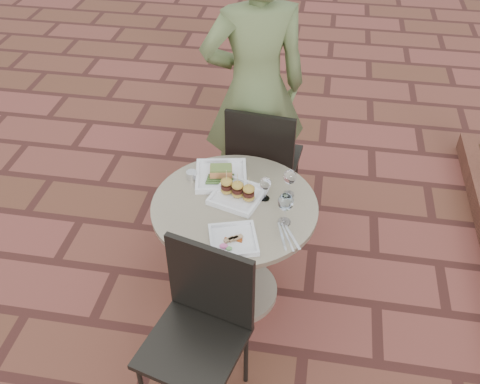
% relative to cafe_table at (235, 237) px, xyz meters
% --- Properties ---
extents(ground, '(60.00, 60.00, 0.00)m').
position_rel_cafe_table_xyz_m(ground, '(0.04, 0.05, -0.48)').
color(ground, brown).
rests_on(ground, ground).
extents(cafe_table, '(0.90, 0.90, 0.73)m').
position_rel_cafe_table_xyz_m(cafe_table, '(0.00, 0.00, 0.00)').
color(cafe_table, gray).
rests_on(cafe_table, ground).
extents(chair_far, '(0.48, 0.48, 0.93)m').
position_rel_cafe_table_xyz_m(chair_far, '(0.06, 0.71, 0.07)').
color(chair_far, black).
rests_on(chair_far, ground).
extents(chair_near, '(0.54, 0.54, 0.93)m').
position_rel_cafe_table_xyz_m(chair_near, '(-0.05, -0.63, 0.07)').
color(chair_near, black).
rests_on(chair_near, ground).
extents(diner, '(0.81, 0.67, 1.88)m').
position_rel_cafe_table_xyz_m(diner, '(-0.02, 0.86, 0.46)').
color(diner, '#536236').
rests_on(diner, ground).
extents(plate_salmon, '(0.34, 0.34, 0.08)m').
position_rel_cafe_table_xyz_m(plate_salmon, '(-0.11, 0.21, 0.27)').
color(plate_salmon, white).
rests_on(plate_salmon, cafe_table).
extents(plate_sliders, '(0.32, 0.32, 0.17)m').
position_rel_cafe_table_xyz_m(plate_sliders, '(0.01, 0.06, 0.28)').
color(plate_sliders, white).
rests_on(plate_sliders, cafe_table).
extents(plate_tuna, '(0.29, 0.29, 0.03)m').
position_rel_cafe_table_xyz_m(plate_tuna, '(0.04, -0.28, 0.26)').
color(plate_tuna, white).
rests_on(plate_tuna, cafe_table).
extents(wine_glass_right, '(0.08, 0.08, 0.19)m').
position_rel_cafe_table_xyz_m(wine_glass_right, '(0.28, -0.09, 0.38)').
color(wine_glass_right, white).
rests_on(wine_glass_right, cafe_table).
extents(wine_glass_mid, '(0.06, 0.06, 0.14)m').
position_rel_cafe_table_xyz_m(wine_glass_mid, '(0.15, 0.07, 0.35)').
color(wine_glass_mid, white).
rests_on(wine_glass_mid, cafe_table).
extents(wine_glass_far, '(0.07, 0.07, 0.16)m').
position_rel_cafe_table_xyz_m(wine_glass_far, '(0.28, 0.13, 0.36)').
color(wine_glass_far, white).
rests_on(wine_glass_far, cafe_table).
extents(steel_ramekin, '(0.07, 0.07, 0.05)m').
position_rel_cafe_table_xyz_m(steel_ramekin, '(-0.28, 0.18, 0.27)').
color(steel_ramekin, silver).
rests_on(steel_ramekin, cafe_table).
extents(cutlery_set, '(0.17, 0.23, 0.00)m').
position_rel_cafe_table_xyz_m(cutlery_set, '(0.31, -0.20, 0.25)').
color(cutlery_set, silver).
rests_on(cutlery_set, cafe_table).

